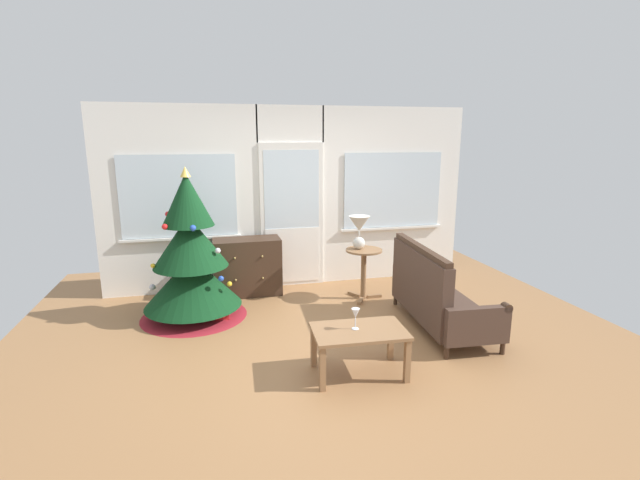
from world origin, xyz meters
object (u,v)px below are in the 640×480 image
christmas_tree (191,262)px  side_table (364,264)px  dresser_cabinet (247,267)px  gift_box (222,313)px  coffee_table (359,336)px  settee_sofa (435,295)px  table_lamp (359,228)px  wine_glass (356,314)px

christmas_tree → side_table: size_ratio=2.64×
dresser_cabinet → gift_box: bearing=-114.2°
coffee_table → gift_box: (-1.18, 1.58, -0.29)m
dresser_cabinet → settee_sofa: size_ratio=0.54×
settee_sofa → table_lamp: bearing=115.8°
side_table → coffee_table: size_ratio=0.79×
side_table → table_lamp: 0.49m
table_lamp → gift_box: size_ratio=2.63×
gift_box → christmas_tree: bearing=147.6°
christmas_tree → dresser_cabinet: 1.01m
christmas_tree → dresser_cabinet: christmas_tree is taller
christmas_tree → wine_glass: christmas_tree is taller
settee_sofa → wine_glass: settee_sofa is taller
christmas_tree → dresser_cabinet: (0.71, 0.66, -0.29)m
christmas_tree → gift_box: size_ratio=10.79×
dresser_cabinet → coffee_table: size_ratio=1.04×
settee_sofa → side_table: (-0.48, 1.07, 0.11)m
dresser_cabinet → coffee_table: dresser_cabinet is taller
gift_box → side_table: bearing=9.1°
side_table → gift_box: (-1.87, -0.30, -0.40)m
settee_sofa → gift_box: size_ratio=9.98×
table_lamp → gift_box: table_lamp is taller
dresser_cabinet → settee_sofa: bearing=-39.8°
coffee_table → wine_glass: wine_glass is taller
christmas_tree → settee_sofa: size_ratio=1.08×
christmas_tree → coffee_table: (1.50, -1.78, -0.31)m
dresser_cabinet → settee_sofa: (1.96, -1.63, -0.01)m
settee_sofa → side_table: settee_sofa is taller
christmas_tree → side_table: (2.19, 0.10, -0.19)m
coffee_table → dresser_cabinet: bearing=108.0°
christmas_tree → table_lamp: (2.13, 0.14, 0.29)m
christmas_tree → coffee_table: bearing=-49.9°
dresser_cabinet → wine_glass: size_ratio=4.64×
side_table → coffee_table: side_table is taller
dresser_cabinet → side_table: (1.48, -0.56, 0.10)m
dresser_cabinet → wine_glass: bearing=-72.5°
wine_glass → coffee_table: bearing=-35.4°
settee_sofa → wine_glass: bearing=-146.7°
settee_sofa → wine_glass: (-1.20, -0.79, 0.20)m
christmas_tree → wine_glass: (1.47, -1.76, -0.10)m
coffee_table → settee_sofa: bearing=34.7°
christmas_tree → dresser_cabinet: size_ratio=1.99×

